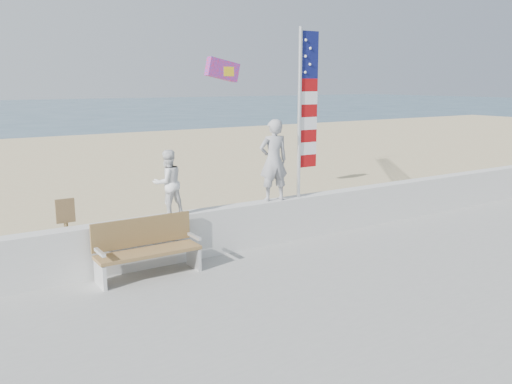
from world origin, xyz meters
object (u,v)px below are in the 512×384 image
bench (146,247)px  flag (304,106)px  child (168,183)px  adult (274,160)px

bench → flag: 4.42m
child → flag: 3.38m
adult → flag: 1.32m
child → bench: 1.26m
adult → flag: flag is taller
adult → child: size_ratio=1.38×
bench → flag: bearing=6.9°
adult → flag: size_ratio=0.48×
flag → bench: bearing=-173.1°
child → flag: bearing=173.1°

